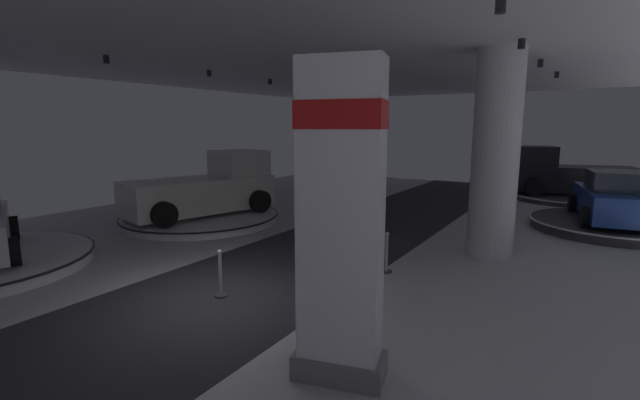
{
  "coord_description": "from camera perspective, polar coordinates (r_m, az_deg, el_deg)",
  "views": [
    {
      "loc": [
        6.26,
        -5.94,
        3.5
      ],
      "look_at": [
        -0.21,
        4.49,
        1.4
      ],
      "focal_mm": 24.23,
      "sensor_mm": 36.0,
      "label": 1
    }
  ],
  "objects": [
    {
      "name": "display_platform_mid_left",
      "position": [
        16.63,
        -15.45,
        -2.25
      ],
      "size": [
        5.68,
        5.68,
        0.28
      ],
      "color": "silver",
      "rests_on": "ground"
    },
    {
      "name": "ceiling_with_spotlights",
      "position": [
        8.87,
        -15.5,
        22.74
      ],
      "size": [
        24.0,
        44.0,
        0.39
      ],
      "color": "silver"
    },
    {
      "name": "brand_sign_pylon",
      "position": [
        5.75,
        2.75,
        -2.82
      ],
      "size": [
        1.38,
        0.93,
        4.37
      ],
      "color": "slate",
      "rests_on": "ground"
    },
    {
      "name": "pickup_truck_deep_right",
      "position": [
        24.18,
        29.69,
        2.93
      ],
      "size": [
        5.66,
        3.69,
        2.3
      ],
      "color": "black",
      "rests_on": "display_platform_deep_right"
    },
    {
      "name": "column_right",
      "position": [
        12.48,
        22.15,
        5.55
      ],
      "size": [
        1.21,
        1.21,
        5.5
      ],
      "color": "silver",
      "rests_on": "ground"
    },
    {
      "name": "display_platform_deep_left",
      "position": [
        27.4,
        1.95,
        2.66
      ],
      "size": [
        5.03,
        5.03,
        0.25
      ],
      "color": "#333338",
      "rests_on": "ground"
    },
    {
      "name": "stanchion_c",
      "position": [
        9.32,
        -12.99,
        -10.17
      ],
      "size": [
        0.28,
        0.28,
        1.01
      ],
      "color": "#333338",
      "rests_on": "ground"
    },
    {
      "name": "visitor_walking_near",
      "position": [
        13.4,
        4.61,
        -1.49
      ],
      "size": [
        0.32,
        0.32,
        1.59
      ],
      "color": "black",
      "rests_on": "ground"
    },
    {
      "name": "pickup_truck_mid_left",
      "position": [
        16.6,
        -14.63,
        1.47
      ],
      "size": [
        3.76,
        5.67,
        2.3
      ],
      "color": "silver",
      "rests_on": "display_platform_mid_left"
    },
    {
      "name": "stanchion_a",
      "position": [
        10.63,
        8.77,
        -7.52
      ],
      "size": [
        0.28,
        0.28,
        1.01
      ],
      "color": "#333338",
      "rests_on": "ground"
    },
    {
      "name": "visitor_walking_far",
      "position": [
        16.74,
        5.02,
        0.75
      ],
      "size": [
        0.32,
        0.32,
        1.59
      ],
      "color": "black",
      "rests_on": "ground"
    },
    {
      "name": "display_car_far_right",
      "position": [
        17.49,
        34.26,
        0.13
      ],
      "size": [
        2.73,
        4.43,
        1.71
      ],
      "color": "navy",
      "rests_on": "display_platform_far_right"
    },
    {
      "name": "ground",
      "position": [
        9.32,
        -13.92,
        -12.79
      ],
      "size": [
        24.0,
        44.0,
        0.06
      ],
      "color": "#B2B2B7"
    },
    {
      "name": "display_platform_far_right",
      "position": [
        17.67,
        33.96,
        -2.78
      ],
      "size": [
        4.98,
        4.98,
        0.34
      ],
      "color": "#333338",
      "rests_on": "ground"
    },
    {
      "name": "display_platform_deep_right",
      "position": [
        24.37,
        30.22,
        0.45
      ],
      "size": [
        5.68,
        5.68,
        0.25
      ],
      "color": "#333338",
      "rests_on": "ground"
    },
    {
      "name": "stanchion_b",
      "position": [
        9.31,
        0.24,
        -9.93
      ],
      "size": [
        0.28,
        0.28,
        1.01
      ],
      "color": "#333338",
      "rests_on": "ground"
    },
    {
      "name": "display_car_deep_left",
      "position": [
        27.33,
        1.92,
        4.48
      ],
      "size": [
        4.55,
        3.66,
        1.71
      ],
      "color": "red",
      "rests_on": "display_platform_deep_left"
    }
  ]
}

